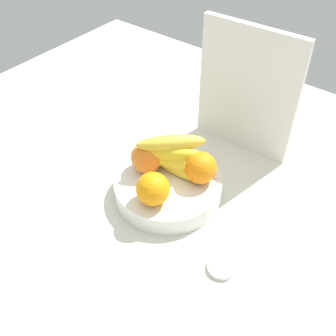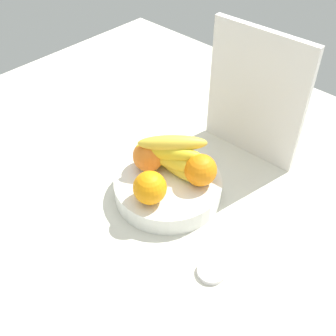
{
  "view_description": "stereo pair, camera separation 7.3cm",
  "coord_description": "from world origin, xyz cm",
  "px_view_note": "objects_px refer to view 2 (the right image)",
  "views": [
    {
      "loc": [
        41.79,
        -61.26,
        77.03
      ],
      "look_at": [
        -3.99,
        -2.42,
        9.09
      ],
      "focal_mm": 44.53,
      "sensor_mm": 36.0,
      "label": 1
    },
    {
      "loc": [
        47.35,
        -56.47,
        77.03
      ],
      "look_at": [
        -3.99,
        -2.42,
        9.09
      ],
      "focal_mm": 44.53,
      "sensor_mm": 36.0,
      "label": 2
    }
  ],
  "objects_px": {
    "cutting_board": "(256,96)",
    "jar_lid": "(211,271)",
    "fruit_bowl": "(168,187)",
    "orange_front_right": "(201,170)",
    "banana_bunch": "(172,155)",
    "orange_front_left": "(150,188)",
    "orange_center": "(148,156)"
  },
  "relations": [
    {
      "from": "fruit_bowl",
      "to": "orange_center",
      "type": "bearing_deg",
      "value": -178.86
    },
    {
      "from": "orange_front_right",
      "to": "banana_bunch",
      "type": "distance_m",
      "value": 0.08
    },
    {
      "from": "fruit_bowl",
      "to": "orange_front_right",
      "type": "xyz_separation_m",
      "value": [
        0.06,
        0.05,
        0.07
      ]
    },
    {
      "from": "orange_center",
      "to": "cutting_board",
      "type": "relative_size",
      "value": 0.22
    },
    {
      "from": "cutting_board",
      "to": "banana_bunch",
      "type": "bearing_deg",
      "value": -105.45
    },
    {
      "from": "fruit_bowl",
      "to": "orange_front_left",
      "type": "bearing_deg",
      "value": -78.31
    },
    {
      "from": "banana_bunch",
      "to": "orange_center",
      "type": "bearing_deg",
      "value": -146.53
    },
    {
      "from": "orange_front_left",
      "to": "orange_center",
      "type": "relative_size",
      "value": 1.0
    },
    {
      "from": "orange_front_left",
      "to": "orange_center",
      "type": "bearing_deg",
      "value": 137.25
    },
    {
      "from": "orange_front_left",
      "to": "jar_lid",
      "type": "relative_size",
      "value": 1.28
    },
    {
      "from": "cutting_board",
      "to": "orange_front_left",
      "type": "bearing_deg",
      "value": -96.64
    },
    {
      "from": "banana_bunch",
      "to": "jar_lid",
      "type": "distance_m",
      "value": 0.3
    },
    {
      "from": "banana_bunch",
      "to": "jar_lid",
      "type": "xyz_separation_m",
      "value": [
        0.25,
        -0.14,
        -0.1
      ]
    },
    {
      "from": "orange_center",
      "to": "cutting_board",
      "type": "xyz_separation_m",
      "value": [
        0.11,
        0.29,
        0.09
      ]
    },
    {
      "from": "orange_center",
      "to": "banana_bunch",
      "type": "xyz_separation_m",
      "value": [
        0.05,
        0.03,
        0.01
      ]
    },
    {
      "from": "fruit_bowl",
      "to": "jar_lid",
      "type": "xyz_separation_m",
      "value": [
        0.23,
        -0.11,
        -0.02
      ]
    },
    {
      "from": "cutting_board",
      "to": "jar_lid",
      "type": "xyz_separation_m",
      "value": [
        0.19,
        -0.4,
        -0.17
      ]
    },
    {
      "from": "orange_center",
      "to": "jar_lid",
      "type": "distance_m",
      "value": 0.33
    },
    {
      "from": "banana_bunch",
      "to": "cutting_board",
      "type": "height_order",
      "value": "cutting_board"
    },
    {
      "from": "fruit_bowl",
      "to": "jar_lid",
      "type": "distance_m",
      "value": 0.25
    },
    {
      "from": "orange_center",
      "to": "orange_front_left",
      "type": "bearing_deg",
      "value": -42.75
    },
    {
      "from": "orange_front_right",
      "to": "cutting_board",
      "type": "xyz_separation_m",
      "value": [
        -0.02,
        0.24,
        0.09
      ]
    },
    {
      "from": "orange_front_right",
      "to": "orange_center",
      "type": "distance_m",
      "value": 0.14
    },
    {
      "from": "banana_bunch",
      "to": "cutting_board",
      "type": "xyz_separation_m",
      "value": [
        0.06,
        0.26,
        0.08
      ]
    },
    {
      "from": "fruit_bowl",
      "to": "cutting_board",
      "type": "distance_m",
      "value": 0.33
    },
    {
      "from": "orange_front_right",
      "to": "orange_center",
      "type": "height_order",
      "value": "same"
    },
    {
      "from": "orange_front_left",
      "to": "orange_center",
      "type": "xyz_separation_m",
      "value": [
        -0.08,
        0.08,
        0.0
      ]
    },
    {
      "from": "fruit_bowl",
      "to": "banana_bunch",
      "type": "distance_m",
      "value": 0.09
    },
    {
      "from": "orange_center",
      "to": "fruit_bowl",
      "type": "bearing_deg",
      "value": 1.14
    },
    {
      "from": "orange_front_left",
      "to": "banana_bunch",
      "type": "bearing_deg",
      "value": 106.77
    },
    {
      "from": "fruit_bowl",
      "to": "orange_front_right",
      "type": "distance_m",
      "value": 0.1
    },
    {
      "from": "orange_front_left",
      "to": "banana_bunch",
      "type": "distance_m",
      "value": 0.11
    }
  ]
}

